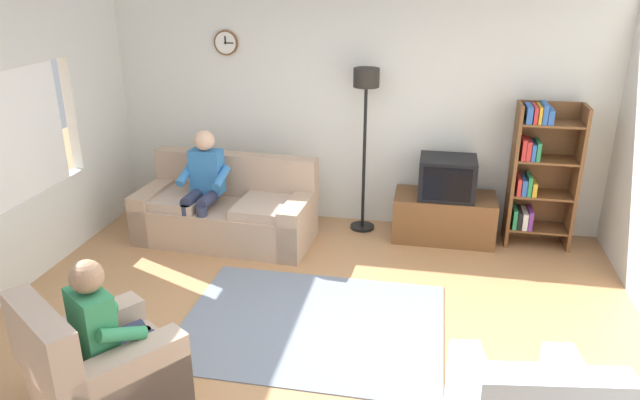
{
  "coord_description": "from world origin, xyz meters",
  "views": [
    {
      "loc": [
        0.9,
        -3.96,
        2.82
      ],
      "look_at": [
        -0.07,
        0.98,
        0.86
      ],
      "focal_mm": 33.23,
      "sensor_mm": 36.0,
      "label": 1
    }
  ],
  "objects_px": {
    "couch": "(227,212)",
    "tv": "(447,177)",
    "bookshelf": "(538,172)",
    "tv_stand": "(444,217)",
    "person_on_couch": "(203,182)",
    "person_in_left_armchair": "(108,326)",
    "armchair_near_window": "(101,371)",
    "floor_lamp": "(366,105)"
  },
  "relations": [
    {
      "from": "tv_stand",
      "to": "armchair_near_window",
      "type": "distance_m",
      "value": 3.97
    },
    {
      "from": "floor_lamp",
      "to": "tv",
      "type": "bearing_deg",
      "value": -7.64
    },
    {
      "from": "tv",
      "to": "floor_lamp",
      "type": "height_order",
      "value": "floor_lamp"
    },
    {
      "from": "floor_lamp",
      "to": "bookshelf",
      "type": "bearing_deg",
      "value": -0.86
    },
    {
      "from": "couch",
      "to": "person_on_couch",
      "type": "relative_size",
      "value": 1.57
    },
    {
      "from": "person_on_couch",
      "to": "person_in_left_armchair",
      "type": "relative_size",
      "value": 1.11
    },
    {
      "from": "person_in_left_armchair",
      "to": "couch",
      "type": "bearing_deg",
      "value": 92.88
    },
    {
      "from": "person_on_couch",
      "to": "person_in_left_armchair",
      "type": "height_order",
      "value": "person_on_couch"
    },
    {
      "from": "bookshelf",
      "to": "armchair_near_window",
      "type": "height_order",
      "value": "bookshelf"
    },
    {
      "from": "couch",
      "to": "bookshelf",
      "type": "height_order",
      "value": "bookshelf"
    },
    {
      "from": "tv_stand",
      "to": "bookshelf",
      "type": "distance_m",
      "value": 1.1
    },
    {
      "from": "armchair_near_window",
      "to": "tv",
      "type": "bearing_deg",
      "value": 54.75
    },
    {
      "from": "tv",
      "to": "person_in_left_armchair",
      "type": "relative_size",
      "value": 0.54
    },
    {
      "from": "bookshelf",
      "to": "person_on_couch",
      "type": "xyz_separation_m",
      "value": [
        -3.51,
        -0.65,
        -0.12
      ]
    },
    {
      "from": "couch",
      "to": "person_on_couch",
      "type": "height_order",
      "value": "person_on_couch"
    },
    {
      "from": "bookshelf",
      "to": "tv",
      "type": "bearing_deg",
      "value": -174.23
    },
    {
      "from": "tv",
      "to": "person_in_left_armchair",
      "type": "distance_m",
      "value": 3.86
    },
    {
      "from": "tv",
      "to": "bookshelf",
      "type": "height_order",
      "value": "bookshelf"
    },
    {
      "from": "armchair_near_window",
      "to": "person_on_couch",
      "type": "height_order",
      "value": "person_on_couch"
    },
    {
      "from": "couch",
      "to": "bookshelf",
      "type": "relative_size",
      "value": 1.24
    },
    {
      "from": "floor_lamp",
      "to": "armchair_near_window",
      "type": "bearing_deg",
      "value": -112.1
    },
    {
      "from": "person_on_couch",
      "to": "person_in_left_armchair",
      "type": "bearing_deg",
      "value": -82.55
    },
    {
      "from": "bookshelf",
      "to": "floor_lamp",
      "type": "distance_m",
      "value": 1.97
    },
    {
      "from": "couch",
      "to": "floor_lamp",
      "type": "xyz_separation_m",
      "value": [
        1.44,
        0.57,
        1.14
      ]
    },
    {
      "from": "tv",
      "to": "bookshelf",
      "type": "xyz_separation_m",
      "value": [
        0.94,
        0.1,
        0.09
      ]
    },
    {
      "from": "tv_stand",
      "to": "armchair_near_window",
      "type": "height_order",
      "value": "armchair_near_window"
    },
    {
      "from": "person_in_left_armchair",
      "to": "tv",
      "type": "bearing_deg",
      "value": 54.74
    },
    {
      "from": "tv",
      "to": "armchair_near_window",
      "type": "relative_size",
      "value": 0.51
    },
    {
      "from": "person_in_left_armchair",
      "to": "person_on_couch",
      "type": "bearing_deg",
      "value": 97.45
    },
    {
      "from": "couch",
      "to": "tv",
      "type": "bearing_deg",
      "value": 10.65
    },
    {
      "from": "tv_stand",
      "to": "tv",
      "type": "distance_m",
      "value": 0.47
    },
    {
      "from": "floor_lamp",
      "to": "tv_stand",
      "type": "bearing_deg",
      "value": -6.13
    },
    {
      "from": "tv_stand",
      "to": "person_on_couch",
      "type": "bearing_deg",
      "value": -167.29
    },
    {
      "from": "tv",
      "to": "armchair_near_window",
      "type": "bearing_deg",
      "value": -125.25
    },
    {
      "from": "tv_stand",
      "to": "tv",
      "type": "height_order",
      "value": "tv"
    },
    {
      "from": "armchair_near_window",
      "to": "person_in_left_armchair",
      "type": "relative_size",
      "value": 1.05
    },
    {
      "from": "couch",
      "to": "person_in_left_armchair",
      "type": "relative_size",
      "value": 1.74
    },
    {
      "from": "couch",
      "to": "tv_stand",
      "type": "distance_m",
      "value": 2.41
    },
    {
      "from": "couch",
      "to": "person_on_couch",
      "type": "bearing_deg",
      "value": -151.59
    },
    {
      "from": "tv",
      "to": "person_in_left_armchair",
      "type": "height_order",
      "value": "person_in_left_armchair"
    },
    {
      "from": "bookshelf",
      "to": "person_on_couch",
      "type": "bearing_deg",
      "value": -169.51
    },
    {
      "from": "tv_stand",
      "to": "person_on_couch",
      "type": "height_order",
      "value": "person_on_couch"
    }
  ]
}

